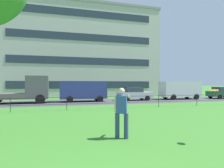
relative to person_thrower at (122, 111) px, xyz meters
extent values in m
cube|color=#424247|center=(-1.71, 13.99, -0.98)|extent=(80.00, 6.57, 0.01)
cylinder|color=black|center=(-5.48, 7.92, -0.48)|extent=(0.04, 0.04, 1.00)
cylinder|color=black|center=(-1.71, 7.92, -0.48)|extent=(0.04, 0.04, 1.00)
cylinder|color=black|center=(2.07, 7.92, -0.48)|extent=(0.04, 0.04, 1.00)
cylinder|color=black|center=(5.85, 7.92, -0.48)|extent=(0.04, 0.04, 1.00)
cylinder|color=black|center=(9.62, 7.92, -0.48)|extent=(0.04, 0.04, 1.00)
cylinder|color=black|center=(-1.71, 7.92, -0.53)|extent=(37.77, 0.03, 0.03)
cylinder|color=black|center=(-1.71, 7.92, -0.03)|extent=(37.77, 0.03, 0.03)
cylinder|color=navy|center=(-0.15, 0.06, -0.53)|extent=(0.16, 0.16, 0.90)
cylinder|color=navy|center=(0.14, -0.08, -0.53)|extent=(0.16, 0.16, 0.90)
cube|color=#334C99|center=(0.00, -0.01, 0.25)|extent=(0.46, 0.45, 0.67)
sphere|color=beige|center=(0.00, -0.01, 0.72)|extent=(0.22, 0.22, 0.22)
cylinder|color=beige|center=(0.31, 0.17, 0.54)|extent=(0.35, 0.60, 0.24)
cylinder|color=beige|center=(-0.21, 0.09, 0.26)|extent=(0.09, 0.09, 0.62)
cylinder|color=orange|center=(2.79, -1.30, 0.76)|extent=(0.36, 0.36, 0.06)
cube|color=#4C4C51|center=(-4.43, 14.33, 0.62)|extent=(2.16, 2.35, 2.30)
cube|color=#283342|center=(-3.54, 14.35, 0.97)|extent=(0.17, 1.84, 0.87)
cylinder|color=black|center=(-4.14, 15.40, -0.53)|extent=(0.91, 0.32, 0.90)
cylinder|color=black|center=(-4.09, 13.28, -0.53)|extent=(0.91, 0.32, 0.90)
cube|color=navy|center=(0.25, 14.51, 0.31)|extent=(5.01, 1.98, 1.90)
cube|color=#283342|center=(2.25, 14.52, 0.64)|extent=(0.13, 1.67, 0.76)
cylinder|color=black|center=(1.94, 15.45, -0.64)|extent=(0.68, 0.24, 0.68)
cylinder|color=black|center=(1.95, 13.59, -0.64)|extent=(0.68, 0.24, 0.68)
cylinder|color=black|center=(-1.26, 15.44, -0.64)|extent=(0.68, 0.24, 0.68)
cylinder|color=black|center=(-1.25, 13.58, -0.64)|extent=(0.68, 0.24, 0.68)
cube|color=#B7BABF|center=(6.30, 14.45, -0.34)|extent=(4.02, 1.74, 0.68)
cube|color=#2D3847|center=(6.15, 14.45, 0.28)|extent=(1.92, 1.54, 0.56)
cylinder|color=black|center=(7.55, 15.25, -0.68)|extent=(0.60, 0.21, 0.60)
cylinder|color=black|center=(7.53, 13.63, -0.68)|extent=(0.60, 0.21, 0.60)
cylinder|color=black|center=(5.07, 15.27, -0.68)|extent=(0.60, 0.21, 0.60)
cylinder|color=black|center=(5.05, 13.66, -0.68)|extent=(0.60, 0.21, 0.60)
cube|color=silver|center=(12.49, 14.57, 0.31)|extent=(5.03, 2.04, 1.90)
cube|color=#283342|center=(14.49, 14.54, 0.64)|extent=(0.15, 1.67, 0.76)
cylinder|color=black|center=(14.21, 15.48, -0.64)|extent=(0.68, 0.25, 0.68)
cylinder|color=black|center=(14.18, 13.62, -0.64)|extent=(0.68, 0.25, 0.68)
cylinder|color=black|center=(11.01, 15.53, -0.64)|extent=(0.68, 0.25, 0.68)
cylinder|color=black|center=(10.98, 13.67, -0.64)|extent=(0.68, 0.25, 0.68)
cube|color=#194C2D|center=(18.76, 14.15, -0.34)|extent=(4.00, 1.71, 0.68)
cube|color=#2D3847|center=(18.61, 14.15, 0.28)|extent=(1.90, 1.53, 0.56)
cylinder|color=black|center=(17.52, 14.96, -0.68)|extent=(0.60, 0.20, 0.60)
cylinder|color=black|center=(17.52, 13.34, -0.68)|extent=(0.60, 0.20, 0.60)
cube|color=#B7B2AD|center=(1.24, 29.94, 6.20)|extent=(25.38, 15.54, 14.36)
cube|color=gray|center=(1.24, 29.94, 13.58)|extent=(25.62, 15.78, 0.40)
cube|color=#283342|center=(1.24, 22.14, 0.82)|extent=(21.32, 0.06, 1.10)
cube|color=#283342|center=(1.24, 22.14, 4.41)|extent=(21.32, 0.06, 1.10)
cube|color=#283342|center=(1.24, 22.14, 8.00)|extent=(21.32, 0.06, 1.10)
cube|color=#283342|center=(1.24, 22.14, 11.59)|extent=(21.32, 0.06, 1.10)
camera|label=1|loc=(-2.10, -6.48, 0.98)|focal=30.43mm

